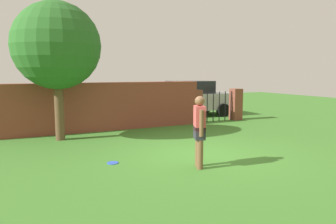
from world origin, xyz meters
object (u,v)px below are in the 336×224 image
car (190,98)px  frisbee_blue (113,163)px  person (199,128)px  tree (57,46)px

car → frisbee_blue: car is taller
person → car: size_ratio=0.38×
person → frisbee_blue: size_ratio=6.00×
tree → frisbee_blue: tree is taller
tree → frisbee_blue: 4.49m
tree → car: 7.51m
tree → person: (2.38, -4.53, -2.04)m
person → frisbee_blue: person is taller
tree → frisbee_blue: size_ratio=15.91×
tree → person: 5.50m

